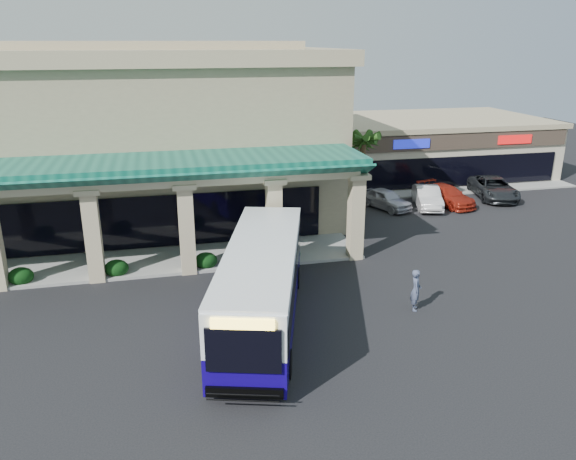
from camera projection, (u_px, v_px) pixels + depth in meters
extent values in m
plane|color=black|center=(265.00, 311.00, 24.85)|extent=(110.00, 110.00, 0.00)
imported|color=#454E69|center=(416.00, 290.00, 24.72)|extent=(0.68, 0.81, 1.89)
imported|color=#B6B4BE|center=(386.00, 199.00, 39.80)|extent=(3.10, 4.48, 1.42)
imported|color=silver|center=(427.00, 197.00, 40.06)|extent=(2.84, 4.86, 1.51)
imported|color=#AC2615|center=(447.00, 195.00, 40.68)|extent=(3.13, 5.20, 1.41)
imported|color=#26292C|center=(493.00, 188.00, 42.47)|extent=(3.89, 6.12, 1.57)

